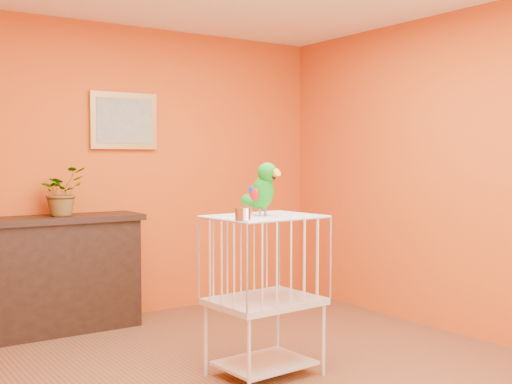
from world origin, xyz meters
TOP-DOWN VIEW (x-y plane):
  - room_shell at (0.00, 0.00)m, footprint 4.50×4.50m
  - console_cabinet at (-0.62, 2.03)m, footprint 1.28×0.46m
  - potted_plant at (-0.62, 2.08)m, footprint 0.49×0.51m
  - framed_picture at (0.00, 2.22)m, footprint 0.62×0.04m
  - birdcage at (0.13, 0.22)m, footprint 0.71×0.56m
  - feed_cup at (-0.16, 0.03)m, footprint 0.10×0.10m
  - parrot at (0.13, 0.25)m, footprint 0.18×0.31m

SIDE VIEW (x-z plane):
  - console_cabinet at x=-0.62m, z-range 0.00..0.95m
  - birdcage at x=0.13m, z-range 0.02..1.07m
  - feed_cup at x=-0.16m, z-range 1.05..1.12m
  - potted_plant at x=-0.62m, z-range 0.95..1.26m
  - parrot at x=0.13m, z-range 1.05..1.40m
  - room_shell at x=0.00m, z-range -0.67..3.83m
  - framed_picture at x=0.00m, z-range 1.50..2.00m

